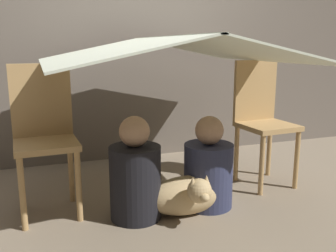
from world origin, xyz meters
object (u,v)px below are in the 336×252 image
(dog, at_px, (188,195))
(person_front, at_px, (135,176))
(chair_left, at_px, (45,132))
(chair_right, at_px, (262,117))
(person_second, at_px, (208,170))

(dog, bearing_deg, person_front, 167.00)
(person_front, xyz_separation_m, dog, (0.32, -0.07, -0.13))
(chair_left, xyz_separation_m, chair_right, (1.58, -0.00, 0.00))
(chair_left, bearing_deg, dog, -26.86)
(chair_right, bearing_deg, dog, -158.41)
(person_front, distance_m, person_second, 0.50)
(person_second, distance_m, dog, 0.23)
(chair_left, height_order, dog, chair_left)
(person_second, xyz_separation_m, dog, (-0.18, -0.09, -0.12))
(chair_left, distance_m, chair_right, 1.58)
(chair_left, distance_m, person_second, 1.07)
(chair_left, xyz_separation_m, person_second, (1.00, -0.28, -0.27))
(chair_left, bearing_deg, person_front, -32.99)
(person_second, bearing_deg, person_front, -178.61)
(chair_left, distance_m, dog, 0.98)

